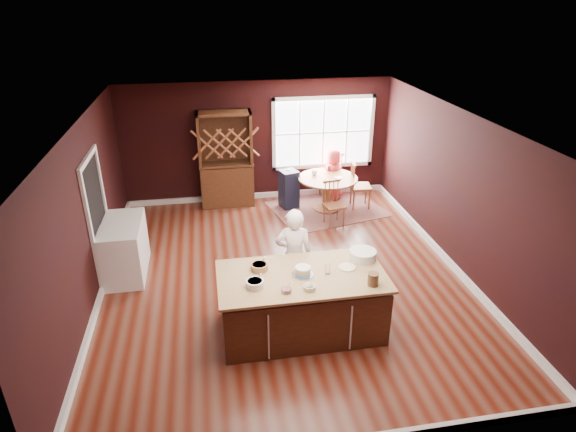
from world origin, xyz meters
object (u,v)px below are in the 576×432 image
Objects in this scene: baker at (294,256)px; chair_south at (334,204)px; high_chair at (289,188)px; chair_east at (361,184)px; washer at (122,258)px; dryer at (127,240)px; kitchen_island at (302,304)px; hutch at (226,160)px; chair_north at (330,174)px; dining_table at (328,187)px; toddler at (291,172)px; layer_cake at (303,271)px; seated_woman at (334,175)px.

chair_south is at bearing -107.35° from baker.
baker is 3.57m from high_chair.
washer is at bearing 121.55° from chair_east.
baker reaches higher than dryer.
kitchen_island is 2.57× the size of high_chair.
hutch is (-2.91, 0.66, 0.52)m from chair_east.
washer is at bearing -90.00° from dryer.
chair_south is 4.09m from dryer.
chair_north reaches higher than kitchen_island.
chair_north reaches higher than dining_table.
baker reaches higher than high_chair.
baker is 6.01× the size of toddler.
chair_east is at bearing -13.46° from toddler.
washer is (-4.81, -2.28, -0.07)m from chair_east.
dining_table is at bearing -102.07° from baker.
hutch is (-2.43, -0.17, 0.54)m from chair_north.
layer_cake is 4.73m from hutch.
washer is at bearing -150.47° from dining_table.
layer_cake reaches higher than dining_table.
toddler is at bearing 82.66° from chair_east.
chair_south reaches higher than kitchen_island.
toddler is 4.24m from washer.
washer is (-2.69, 0.96, -0.31)m from baker.
layer_cake is 0.29× the size of chair_north.
seated_woman is 1.30× the size of dryer.
washer is (-4.32, -2.80, -0.14)m from seated_woman.
hutch is at bearing -67.91° from baker.
seated_woman is at bearing 66.65° from chair_south.
dining_table is 4.97× the size of toddler.
dryer is (-4.32, -2.16, -0.14)m from seated_woman.
dining_table is 0.61× the size of hutch.
chair_south is 4.27m from washer.
chair_east is 5.08m from dryer.
hutch is (-0.78, 4.66, 0.08)m from layer_cake.
chair_south is at bearing 20.61° from washer.
baker reaches higher than kitchen_island.
hutch reaches higher than layer_cake.
layer_cake is at bearing -108.93° from dining_table.
high_chair is at bearing 82.35° from kitchen_island.
chair_north is 1.17× the size of high_chair.
layer_cake is 3.22m from washer.
chair_south is at bearing 12.18° from dryer.
baker reaches higher than chair_east.
kitchen_island is 7.67× the size of layer_cake.
seated_woman is at bearing 70.02° from layer_cake.
layer_cake is 4.83m from seated_woman.
chair_south is 3.65× the size of toddler.
seated_woman is at bearing -102.79° from baker.
baker reaches higher than dining_table.
high_chair is at bearing -16.10° from hutch.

